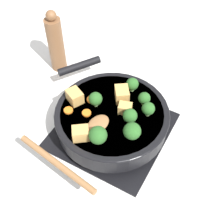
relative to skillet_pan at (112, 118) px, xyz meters
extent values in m
plane|color=silver|center=(0.00, 0.00, -0.06)|extent=(2.40, 2.40, 0.00)
cube|color=black|center=(0.00, 0.00, -0.06)|extent=(0.31, 0.31, 0.01)
torus|color=black|center=(0.00, 0.00, -0.04)|extent=(0.24, 0.24, 0.01)
cube|color=black|center=(0.00, 0.00, -0.04)|extent=(0.01, 0.23, 0.01)
cube|color=black|center=(0.00, 0.00, -0.04)|extent=(0.23, 0.01, 0.01)
cylinder|color=black|center=(0.00, 0.00, 0.00)|extent=(0.31, 0.31, 0.06)
cylinder|color=brown|center=(0.00, 0.00, 0.00)|extent=(0.29, 0.29, 0.05)
torus|color=black|center=(0.00, 0.00, 0.02)|extent=(0.32, 0.32, 0.01)
cylinder|color=black|center=(0.19, -0.12, 0.01)|extent=(0.10, 0.13, 0.02)
ellipsoid|color=olive|center=(0.01, 0.06, 0.03)|extent=(0.06, 0.07, 0.01)
cylinder|color=olive|center=(0.03, 0.21, 0.03)|extent=(0.24, 0.05, 0.02)
cube|color=tan|center=(-0.03, -0.02, 0.04)|extent=(0.04, 0.04, 0.03)
cube|color=tan|center=(0.00, -0.06, 0.05)|extent=(0.06, 0.06, 0.04)
cube|color=tan|center=(0.11, 0.02, 0.04)|extent=(0.06, 0.05, 0.04)
cube|color=tan|center=(0.03, 0.11, 0.04)|extent=(0.05, 0.05, 0.03)
cylinder|color=#709956|center=(-0.09, -0.04, 0.03)|extent=(0.01, 0.01, 0.01)
sphere|color=#285B23|center=(-0.09, -0.04, 0.05)|extent=(0.04, 0.04, 0.04)
cylinder|color=#709956|center=(0.05, 0.00, 0.03)|extent=(0.01, 0.01, 0.01)
sphere|color=#285B23|center=(0.05, 0.00, 0.05)|extent=(0.04, 0.04, 0.04)
cylinder|color=#709956|center=(-0.01, -0.10, 0.03)|extent=(0.01, 0.01, 0.01)
sphere|color=#285B23|center=(-0.01, -0.10, 0.05)|extent=(0.04, 0.04, 0.04)
cylinder|color=#709956|center=(-0.07, -0.07, 0.03)|extent=(0.01, 0.01, 0.01)
sphere|color=#285B23|center=(-0.07, -0.07, 0.05)|extent=(0.03, 0.03, 0.03)
cylinder|color=#709956|center=(-0.02, 0.10, 0.03)|extent=(0.01, 0.01, 0.01)
sphere|color=#285B23|center=(-0.02, 0.10, 0.06)|extent=(0.05, 0.05, 0.05)
cylinder|color=#709956|center=(-0.09, 0.05, 0.03)|extent=(0.01, 0.01, 0.01)
sphere|color=#285B23|center=(-0.09, 0.05, 0.06)|extent=(0.05, 0.05, 0.05)
cylinder|color=#709956|center=(-0.06, 0.01, 0.03)|extent=(0.01, 0.01, 0.01)
sphere|color=#285B23|center=(-0.06, 0.01, 0.05)|extent=(0.04, 0.04, 0.04)
cylinder|color=orange|center=(0.07, -0.01, 0.03)|extent=(0.03, 0.03, 0.01)
cylinder|color=orange|center=(0.06, 0.04, 0.03)|extent=(0.03, 0.03, 0.01)
cylinder|color=orange|center=(0.11, 0.06, 0.03)|extent=(0.03, 0.03, 0.01)
cylinder|color=brown|center=(0.30, -0.15, 0.04)|extent=(0.05, 0.05, 0.19)
sphere|color=brown|center=(0.30, -0.15, 0.15)|extent=(0.03, 0.03, 0.03)
camera|label=1|loc=(-0.27, 0.48, 0.69)|focal=50.00mm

